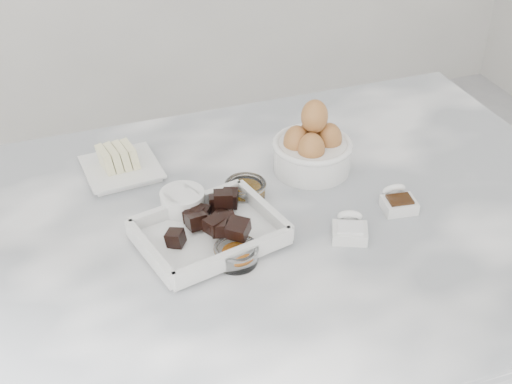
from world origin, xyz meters
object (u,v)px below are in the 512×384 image
honey_bowl (246,190)px  salt_spoon (350,228)px  chocolate_dish (209,229)px  butter_plate (120,164)px  zest_bowl (236,253)px  egg_bowl (312,148)px  sugar_ramekin (183,202)px  vanilla_spoon (398,201)px

honey_bowl → salt_spoon: size_ratio=0.89×
chocolate_dish → butter_plate: size_ratio=1.77×
zest_bowl → salt_spoon: 0.19m
egg_bowl → sugar_ramekin: bearing=-167.5°
sugar_ramekin → salt_spoon: 0.28m
chocolate_dish → egg_bowl: 0.27m
egg_bowl → zest_bowl: (-0.21, -0.20, -0.03)m
chocolate_dish → vanilla_spoon: 0.32m
sugar_ramekin → zest_bowl: bearing=-73.0°
sugar_ramekin → zest_bowl: 0.15m
vanilla_spoon → salt_spoon: (-0.11, -0.04, 0.00)m
sugar_ramekin → egg_bowl: 0.26m
chocolate_dish → egg_bowl: bearing=30.6°
sugar_ramekin → vanilla_spoon: size_ratio=1.02×
egg_bowl → vanilla_spoon: size_ratio=2.01×
honey_bowl → chocolate_dish: bearing=-134.7°
vanilla_spoon → sugar_ramekin: bearing=163.2°
butter_plate → chocolate_dish: bearing=-68.6°
chocolate_dish → egg_bowl: size_ratio=1.71×
vanilla_spoon → salt_spoon: same height
salt_spoon → sugar_ramekin: bearing=148.3°
egg_bowl → vanilla_spoon: (0.09, -0.16, -0.03)m
butter_plate → egg_bowl: (0.33, -0.10, 0.03)m
chocolate_dish → butter_plate: 0.26m
chocolate_dish → honey_bowl: (0.09, 0.09, -0.01)m
honey_bowl → salt_spoon: bearing=-52.0°
salt_spoon → egg_bowl: bearing=84.0°
sugar_ramekin → vanilla_spoon: bearing=-16.8°
vanilla_spoon → salt_spoon: bearing=-159.2°
vanilla_spoon → honey_bowl: bearing=153.7°
butter_plate → egg_bowl: bearing=-17.5°
egg_bowl → zest_bowl: egg_bowl is taller
chocolate_dish → zest_bowl: (0.02, -0.06, -0.01)m
butter_plate → sugar_ramekin: 0.18m
honey_bowl → salt_spoon: salt_spoon is taller
chocolate_dish → salt_spoon: 0.22m
sugar_ramekin → egg_bowl: bearing=12.5°
sugar_ramekin → vanilla_spoon: sugar_ramekin is taller
sugar_ramekin → butter_plate: bearing=114.8°
butter_plate → honey_bowl: 0.24m
chocolate_dish → butter_plate: chocolate_dish is taller
sugar_ramekin → honey_bowl: 0.11m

